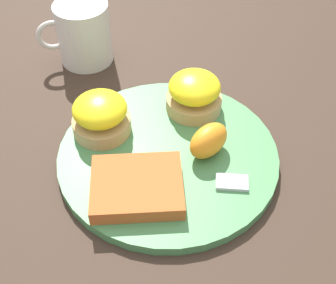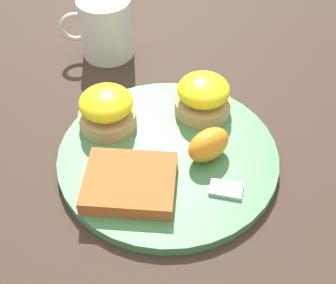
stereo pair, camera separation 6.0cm
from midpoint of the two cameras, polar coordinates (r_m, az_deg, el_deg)
ground_plane at (r=0.62m, az=-2.75°, el=-2.31°), size 1.10×1.10×0.00m
plate at (r=0.62m, az=-2.77°, el=-1.88°), size 0.29×0.29×0.01m
sandwich_benedict_left at (r=0.66m, az=0.61°, el=5.84°), size 0.08×0.08×0.06m
sandwich_benedict_right at (r=0.64m, az=-10.92°, el=3.08°), size 0.08×0.08×0.06m
hashbrown_patty at (r=0.57m, az=-6.84°, el=-5.58°), size 0.13×0.11×0.02m
orange_wedge at (r=0.60m, az=2.12°, el=0.03°), size 0.07×0.06×0.04m
fork at (r=0.58m, az=-1.40°, el=-4.72°), size 0.19×0.09×0.00m
cup at (r=0.78m, az=-12.53°, el=12.74°), size 0.12×0.09×0.10m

